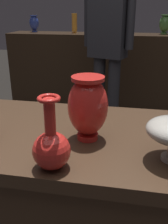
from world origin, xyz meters
name	(u,v)px	position (x,y,z in m)	size (l,w,h in m)	color
display_plinth	(81,209)	(0.00, 0.00, 0.40)	(1.20, 0.64, 0.80)	#382619
back_display_shelf	(116,76)	(0.00, 2.20, 0.49)	(2.60, 0.40, 0.99)	black
vase_centerpiece	(88,106)	(0.04, -0.04, 0.93)	(0.15, 0.15, 0.24)	red
vase_tall_behind	(51,147)	(-0.04, -0.26, 0.87)	(0.12, 0.12, 0.24)	red
shelf_vase_far_left	(34,23)	(-1.04, 2.28, 1.10)	(0.11, 0.11, 0.19)	#2D429E
shelf_vase_right	(165,24)	(0.52, 2.27, 1.10)	(0.12, 0.12, 0.21)	#477A38
shelf_vase_center	(118,26)	(0.00, 2.14, 1.08)	(0.14, 0.14, 0.12)	#7A388E
shelf_vase_left	(74,23)	(-0.52, 2.24, 1.10)	(0.07, 0.07, 0.22)	orange
visitor_center_back	(108,37)	(-0.04, 1.43, 1.03)	(0.45, 0.27, 1.73)	#232328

